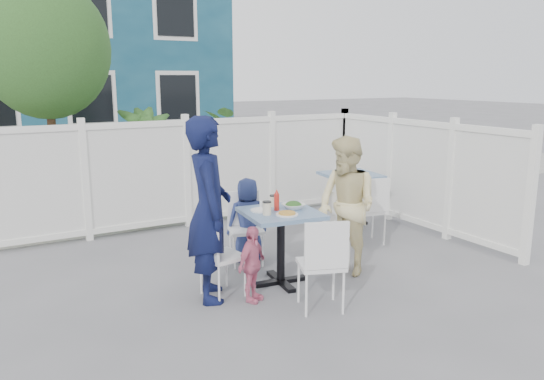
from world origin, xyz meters
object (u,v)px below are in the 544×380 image
main_table (281,228)px  woman (347,206)px  man (209,209)px  boy (248,220)px  chair_left (216,250)px  chair_right (333,226)px  utility_cabinet (21,183)px  chair_back (245,222)px  toddler (252,264)px  chair_near (323,258)px  spare_table (350,186)px

main_table → woman: bearing=-4.6°
man → boy: 1.24m
chair_left → chair_right: bearing=83.4°
utility_cabinet → man: (1.37, -4.23, 0.33)m
chair_back → man: bearing=61.1°
chair_back → man: (-0.79, -0.78, 0.42)m
utility_cabinet → man: man is taller
chair_left → man: size_ratio=0.47×
chair_back → boy: 0.07m
toddler → chair_near: bearing=-81.3°
boy → main_table: bearing=101.1°
chair_left → boy: boy is taller
chair_right → chair_near: size_ratio=0.98×
woman → toddler: size_ratio=2.02×
spare_table → chair_left: chair_left is taller
main_table → chair_near: size_ratio=0.92×
chair_right → woman: woman is taller
utility_cabinet → boy: 4.07m
chair_left → chair_back: size_ratio=1.00×
chair_left → toddler: chair_left is taller
chair_left → toddler: (0.27, -0.27, -0.11)m
chair_back → woman: size_ratio=0.55×
utility_cabinet → main_table: size_ratio=1.40×
chair_near → boy: bearing=108.4°
chair_right → main_table: bearing=73.2°
spare_table → chair_left: 3.16m
man → boy: man is taller
spare_table → woman: 1.96m
chair_right → woman: size_ratio=0.57×
chair_right → chair_near: bearing=117.0°
chair_left → woman: 1.60m
spare_table → chair_back: chair_back is taller
woman → chair_back: bearing=-143.0°
man → toddler: 0.69m
chair_back → toddler: 1.18m
utility_cabinet → boy: size_ratio=1.16×
chair_left → man: man is taller
main_table → man: size_ratio=0.46×
spare_table → man: man is taller
spare_table → toddler: (-2.55, -1.70, -0.24)m
main_table → chair_left: 0.76m
chair_left → boy: (0.79, 0.84, 0.01)m
spare_table → boy: size_ratio=0.83×
chair_near → woman: size_ratio=0.59×
main_table → spare_table: bearing=35.0°
woman → utility_cabinet: bearing=-152.2°
chair_near → boy: boy is taller
chair_back → boy: bearing=-133.0°
main_table → toddler: (-0.49, -0.26, -0.24)m
chair_right → chair_back: chair_right is taller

